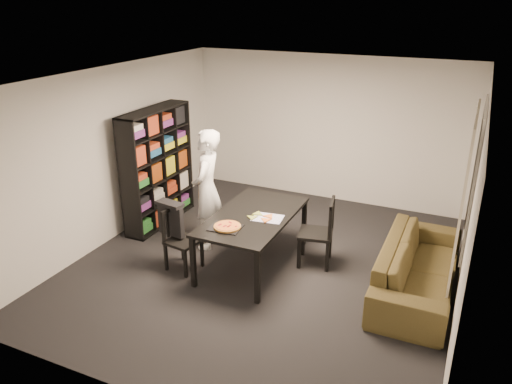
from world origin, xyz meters
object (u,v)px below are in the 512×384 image
at_px(chair_right, 323,228).
at_px(chair_left, 178,234).
at_px(person, 207,190).
at_px(bookshelf, 158,167).
at_px(baking_tray, 226,228).
at_px(sofa, 418,267).
at_px(pepperoni_pizza, 227,226).
at_px(dining_table, 253,219).

bearing_deg(chair_right, chair_left, -74.56).
bearing_deg(chair_right, person, -96.20).
bearing_deg(chair_right, bookshelf, -106.21).
relative_size(baking_tray, sofa, 0.18).
height_order(bookshelf, chair_right, bookshelf).
height_order(chair_left, person, person).
xyz_separation_m(bookshelf, sofa, (4.17, -0.39, -0.62)).
distance_m(bookshelf, baking_tray, 2.17).
bearing_deg(pepperoni_pizza, chair_right, 42.08).
height_order(chair_right, person, person).
distance_m(chair_right, person, 1.76).
bearing_deg(baking_tray, person, 132.77).
bearing_deg(chair_left, person, 5.39).
xyz_separation_m(chair_right, baking_tray, (-1.02, -0.91, 0.20)).
xyz_separation_m(bookshelf, person, (1.13, -0.40, -0.05)).
bearing_deg(bookshelf, person, -19.52).
xyz_separation_m(dining_table, pepperoni_pizza, (-0.13, -0.51, 0.09)).
bearing_deg(dining_table, bookshelf, 162.04).
relative_size(person, pepperoni_pizza, 5.12).
relative_size(bookshelf, chair_left, 2.17).
relative_size(bookshelf, dining_table, 1.05).
distance_m(dining_table, chair_right, 0.97).
xyz_separation_m(person, sofa, (3.04, 0.01, -0.57)).
xyz_separation_m(dining_table, person, (-0.85, 0.24, 0.21)).
height_order(chair_left, pepperoni_pizza, chair_left).
distance_m(chair_left, chair_right, 1.98).
bearing_deg(pepperoni_pizza, chair_left, 178.73).
distance_m(chair_right, sofa, 1.34).
distance_m(person, baking_tray, 1.04).
xyz_separation_m(bookshelf, chair_left, (1.09, -1.14, -0.45)).
height_order(dining_table, sofa, dining_table).
xyz_separation_m(bookshelf, dining_table, (1.98, -0.64, -0.27)).
bearing_deg(dining_table, baking_tray, -106.25).
bearing_deg(person, chair_right, 80.15).
distance_m(dining_table, baking_tray, 0.54).
height_order(bookshelf, baking_tray, bookshelf).
distance_m(bookshelf, pepperoni_pizza, 2.19).
xyz_separation_m(pepperoni_pizza, sofa, (2.31, 0.76, -0.45)).
height_order(bookshelf, chair_left, bookshelf).
distance_m(dining_table, pepperoni_pizza, 0.54).
bearing_deg(bookshelf, pepperoni_pizza, -31.89).
xyz_separation_m(bookshelf, pepperoni_pizza, (1.86, -1.15, -0.17)).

